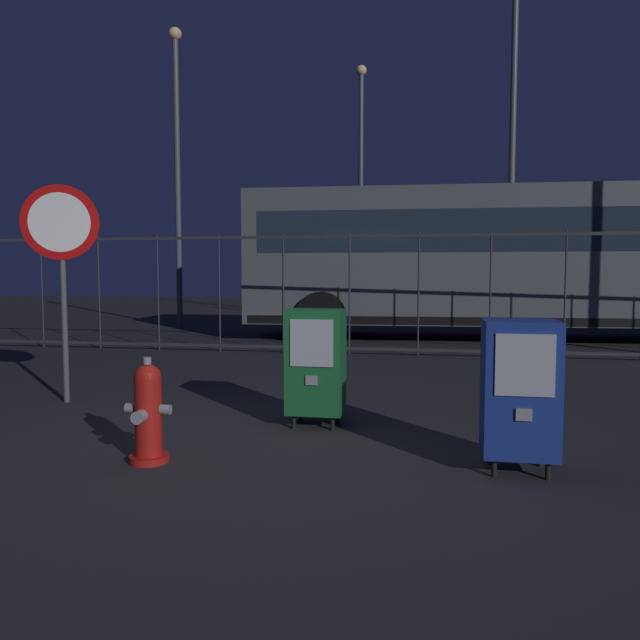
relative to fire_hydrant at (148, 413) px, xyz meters
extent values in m
plane|color=#262628|center=(0.64, 0.41, -0.35)|extent=(60.00, 60.00, 0.00)
cylinder|color=red|center=(0.00, 0.00, -0.33)|extent=(0.28, 0.28, 0.05)
cylinder|color=red|center=(0.00, 0.00, -0.03)|extent=(0.19, 0.19, 0.55)
sphere|color=red|center=(0.00, 0.00, 0.25)|extent=(0.19, 0.19, 0.19)
cylinder|color=gray|center=(0.00, 0.00, 0.37)|extent=(0.06, 0.06, 0.05)
cylinder|color=gray|center=(0.00, -0.13, 0.00)|extent=(0.09, 0.08, 0.09)
cylinder|color=gray|center=(-0.13, 0.00, 0.03)|extent=(0.07, 0.07, 0.07)
cylinder|color=gray|center=(0.13, 0.00, 0.03)|extent=(0.07, 0.07, 0.07)
cylinder|color=black|center=(0.80, 1.09, -0.29)|extent=(0.04, 0.04, 0.12)
cylinder|color=black|center=(1.14, 1.09, -0.29)|extent=(0.04, 0.04, 0.12)
cylinder|color=black|center=(0.80, 1.37, -0.29)|extent=(0.04, 0.04, 0.12)
cylinder|color=black|center=(1.14, 1.37, -0.29)|extent=(0.04, 0.04, 0.12)
cube|color=#19602D|center=(0.97, 1.23, 0.22)|extent=(0.48, 0.40, 0.90)
cube|color=#B2B7BF|center=(0.97, 1.03, 0.40)|extent=(0.36, 0.01, 0.40)
cube|color=gray|center=(0.97, 1.02, 0.08)|extent=(0.10, 0.02, 0.08)
cylinder|color=black|center=(2.36, 0.11, -0.29)|extent=(0.04, 0.04, 0.12)
cylinder|color=black|center=(2.70, 0.11, -0.29)|extent=(0.04, 0.04, 0.12)
cylinder|color=black|center=(2.36, 0.39, -0.29)|extent=(0.04, 0.04, 0.12)
cylinder|color=black|center=(2.70, 0.39, -0.29)|extent=(0.04, 0.04, 0.12)
cube|color=navy|center=(2.53, 0.25, 0.22)|extent=(0.48, 0.40, 0.90)
cube|color=#B2B7BF|center=(2.53, 0.04, 0.40)|extent=(0.36, 0.01, 0.40)
cube|color=gray|center=(2.53, 0.04, 0.08)|extent=(0.10, 0.02, 0.08)
cylinder|color=#4C4F54|center=(-1.76, 1.74, 0.75)|extent=(0.06, 0.06, 2.20)
cylinder|color=red|center=(-1.76, 1.72, 1.50)|extent=(0.71, 0.31, 0.76)
cylinder|color=white|center=(-1.76, 1.71, 1.50)|extent=(0.56, 0.23, 0.60)
cube|color=#2D2D33|center=(0.64, 6.02, 1.60)|extent=(18.00, 0.04, 0.05)
cube|color=#2D2D33|center=(0.64, 6.02, -0.25)|extent=(18.00, 0.04, 0.05)
cylinder|color=#2D2D33|center=(-4.99, 6.02, 0.65)|extent=(0.03, 0.03, 2.00)
cylinder|color=#2D2D33|center=(-3.86, 6.02, 0.65)|extent=(0.03, 0.03, 2.00)
cylinder|color=#2D2D33|center=(-2.74, 6.02, 0.65)|extent=(0.03, 0.03, 2.00)
cylinder|color=#2D2D33|center=(-1.61, 6.02, 0.65)|extent=(0.03, 0.03, 2.00)
cylinder|color=#2D2D33|center=(-0.49, 6.02, 0.65)|extent=(0.03, 0.03, 2.00)
cylinder|color=#2D2D33|center=(0.64, 6.02, 0.65)|extent=(0.03, 0.03, 2.00)
cylinder|color=#2D2D33|center=(1.76, 6.02, 0.65)|extent=(0.03, 0.03, 2.00)
cylinder|color=#2D2D33|center=(2.89, 6.02, 0.65)|extent=(0.03, 0.03, 2.00)
cylinder|color=#2D2D33|center=(4.01, 6.02, 0.65)|extent=(0.03, 0.03, 2.00)
cube|color=#4C5156|center=(3.49, 9.02, 1.32)|extent=(10.61, 3.00, 2.65)
cube|color=#1E2838|center=(3.49, 9.02, 1.80)|extent=(9.98, 2.99, 0.80)
cube|color=black|center=(3.49, 9.02, 0.10)|extent=(10.40, 3.00, 0.16)
cylinder|color=black|center=(-0.12, 7.60, 0.15)|extent=(1.01, 0.33, 1.00)
cylinder|color=black|center=(-0.24, 10.09, 0.15)|extent=(1.01, 0.33, 1.00)
cylinder|color=#4C4F54|center=(-0.16, 14.72, 3.33)|extent=(0.14, 0.14, 7.35)
sphere|color=#FFD18C|center=(-0.16, 14.72, 7.10)|extent=(0.32, 0.32, 0.32)
cylinder|color=#4C4F54|center=(-4.28, 10.53, 3.20)|extent=(0.14, 0.14, 7.11)
sphere|color=#FFD18C|center=(-4.28, 10.53, 6.86)|extent=(0.32, 0.32, 0.32)
cylinder|color=#4C4F54|center=(3.69, 10.22, 3.80)|extent=(0.14, 0.14, 8.30)
camera|label=1|loc=(1.93, -3.91, 0.97)|focal=34.03mm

